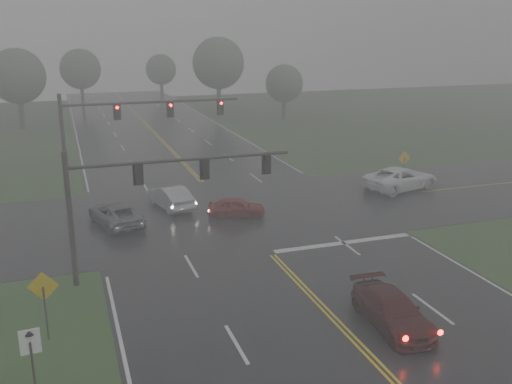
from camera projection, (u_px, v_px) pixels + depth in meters
name	position (u px, v px, depth m)	size (l,w,h in m)	color
main_road	(240.00, 221.00, 36.34)	(18.00, 160.00, 0.02)	black
cross_street	(231.00, 212.00, 38.16)	(120.00, 14.00, 0.02)	black
stop_bar	(344.00, 243.00, 32.65)	(8.50, 0.50, 0.01)	silver
sedan_maroon	(391.00, 326.00, 23.60)	(1.93, 4.75, 1.38)	#3D0C0B
sedan_red	(237.00, 217.00, 37.26)	(1.50, 3.73, 1.27)	maroon
sedan_silver	(171.00, 208.00, 39.09)	(1.62, 4.65, 1.53)	#A3A6AB
car_grey	(116.00, 225.00, 35.73)	(2.30, 4.99, 1.39)	#56585D
pickup_white	(400.00, 189.00, 43.60)	(2.81, 6.09, 1.69)	white
signal_gantry_near	(141.00, 187.00, 27.13)	(10.94, 0.29, 6.53)	black
signal_gantry_far	(120.00, 121.00, 42.54)	(13.43, 0.37, 7.36)	black
sign_diamond_west	(44.00, 295.00, 22.06)	(1.19, 0.24, 2.88)	black
sign_arrow_white	(31.00, 354.00, 17.90)	(0.64, 0.12, 2.87)	black
sign_diamond_east	(404.00, 162.00, 44.29)	(1.13, 0.11, 2.72)	black
tree_nw_a	(17.00, 76.00, 67.89)	(6.57, 6.57, 9.65)	#322A20
tree_ne_a	(218.00, 63.00, 80.53)	(7.31, 7.31, 10.74)	#322A20
tree_n_mid	(80.00, 69.00, 86.12)	(6.08, 6.08, 8.93)	#322A20
tree_e_near	(284.00, 84.00, 75.12)	(4.98, 4.98, 7.32)	#322A20
tree_n_far	(161.00, 70.00, 97.57)	(5.19, 5.19, 7.63)	#322A20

